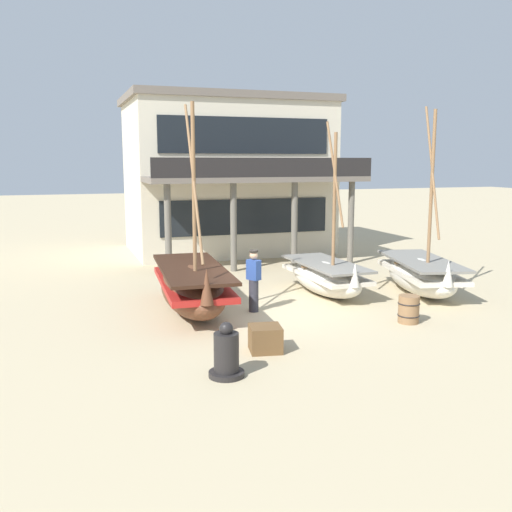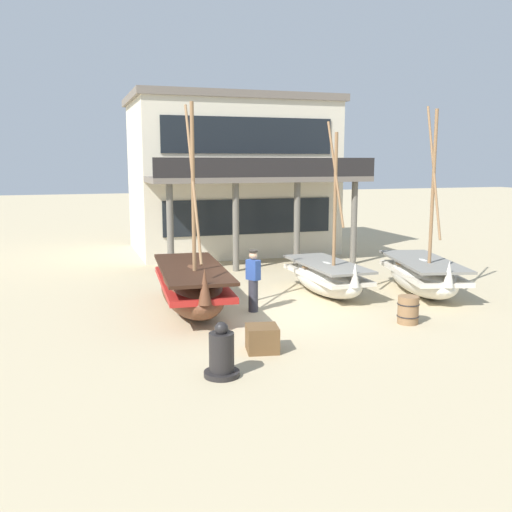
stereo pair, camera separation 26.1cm
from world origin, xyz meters
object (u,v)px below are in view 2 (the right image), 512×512
(fisherman_by_hull, at_px, (253,281))
(wooden_barrel, at_px, (408,310))
(fishing_boat_far_right, at_px, (423,275))
(fishing_boat_near_left, at_px, (327,276))
(harbor_building_main, at_px, (231,175))
(cargo_crate, at_px, (262,339))
(fishing_boat_centre_large, at_px, (192,286))
(capstan_winch, at_px, (222,355))

(fisherman_by_hull, relative_size, wooden_barrel, 2.41)
(fishing_boat_far_right, xyz_separation_m, wooden_barrel, (-2.26, -2.71, -0.25))
(fishing_boat_near_left, xyz_separation_m, fisherman_by_hull, (-2.75, -1.22, 0.28))
(fishing_boat_far_right, xyz_separation_m, harbor_building_main, (-3.20, 10.26, 2.81))
(cargo_crate, height_order, harbor_building_main, harbor_building_main)
(fishing_boat_centre_large, height_order, capstan_winch, fishing_boat_centre_large)
(wooden_barrel, height_order, harbor_building_main, harbor_building_main)
(harbor_building_main, bearing_deg, fishing_boat_far_right, -72.65)
(fishing_boat_far_right, height_order, capstan_winch, fishing_boat_far_right)
(wooden_barrel, bearing_deg, fisherman_by_hull, 145.22)
(fishing_boat_near_left, bearing_deg, capstan_winch, -130.82)
(wooden_barrel, bearing_deg, capstan_winch, -159.57)
(capstan_winch, bearing_deg, harbor_building_main, 73.60)
(fishing_boat_centre_large, relative_size, fishing_boat_far_right, 0.98)
(fisherman_by_hull, height_order, harbor_building_main, harbor_building_main)
(fisherman_by_hull, xyz_separation_m, cargo_crate, (-0.83, -3.18, -0.56))
(fishing_boat_near_left, relative_size, harbor_building_main, 0.59)
(fishing_boat_near_left, relative_size, cargo_crate, 7.79)
(fishing_boat_centre_large, relative_size, harbor_building_main, 0.63)
(fishing_boat_far_right, relative_size, harbor_building_main, 0.64)
(fishing_boat_far_right, xyz_separation_m, cargo_crate, (-6.41, -3.57, -0.32))
(fishing_boat_near_left, height_order, cargo_crate, fishing_boat_near_left)
(wooden_barrel, bearing_deg, fishing_boat_centre_large, 149.26)
(cargo_crate, bearing_deg, fisherman_by_hull, 75.42)
(fishing_boat_far_right, bearing_deg, fishing_boat_near_left, 163.78)
(fishing_boat_centre_large, relative_size, fisherman_by_hull, 3.28)
(capstan_winch, bearing_deg, fishing_boat_centre_large, 84.52)
(fishing_boat_near_left, relative_size, fishing_boat_far_right, 0.92)
(fishing_boat_near_left, height_order, harbor_building_main, harbor_building_main)
(fisherman_by_hull, bearing_deg, fishing_boat_far_right, 4.05)
(fisherman_by_hull, bearing_deg, cargo_crate, -104.58)
(capstan_winch, height_order, harbor_building_main, harbor_building_main)
(fishing_boat_centre_large, bearing_deg, harbor_building_main, 68.64)
(fishing_boat_far_right, relative_size, fisherman_by_hull, 3.34)
(fishing_boat_near_left, distance_m, fishing_boat_centre_large, 4.35)
(fishing_boat_far_right, bearing_deg, harbor_building_main, 107.35)
(fishing_boat_near_left, bearing_deg, fishing_boat_centre_large, -171.69)
(capstan_winch, height_order, cargo_crate, capstan_winch)
(capstan_winch, height_order, wooden_barrel, capstan_winch)
(fishing_boat_near_left, distance_m, harbor_building_main, 9.86)
(fishing_boat_near_left, relative_size, fisherman_by_hull, 3.07)
(cargo_crate, distance_m, harbor_building_main, 14.54)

